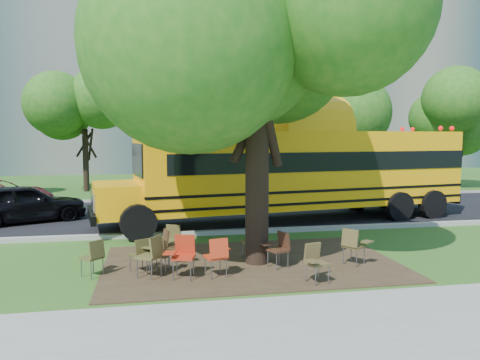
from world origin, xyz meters
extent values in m
plane|color=#28581B|center=(0.00, 0.00, 0.00)|extent=(160.00, 160.00, 0.00)
cube|color=gray|center=(0.00, -5.00, 0.02)|extent=(60.00, 4.00, 0.04)
cube|color=#382819|center=(1.00, -0.50, 0.01)|extent=(7.00, 4.50, 0.03)
cube|color=black|center=(0.00, 7.00, 0.02)|extent=(80.00, 8.00, 0.04)
cube|color=gray|center=(0.00, 3.00, 0.07)|extent=(80.00, 0.25, 0.14)
cube|color=gray|center=(0.00, 11.10, 0.07)|extent=(80.00, 0.25, 0.14)
cube|color=slate|center=(-8.00, 36.00, 11.00)|extent=(38.00, 16.00, 22.00)
cube|color=gray|center=(24.00, 38.00, 12.50)|extent=(30.00, 16.00, 25.00)
cylinder|color=black|center=(-5.00, 16.00, 1.75)|extent=(0.32, 0.32, 3.50)
sphere|color=#1D5E15|center=(-5.00, 16.00, 4.22)|extent=(4.80, 4.80, 4.80)
cylinder|color=black|center=(8.00, 14.00, 2.10)|extent=(0.38, 0.38, 4.20)
sphere|color=#1D5E15|center=(8.00, 14.00, 5.04)|extent=(5.60, 5.60, 5.60)
cylinder|color=black|center=(16.00, 13.00, 1.80)|extent=(0.34, 0.34, 3.60)
sphere|color=#1D5E15|center=(16.00, 13.00, 4.35)|extent=(5.00, 5.00, 5.00)
cylinder|color=black|center=(1.13, -0.53, 2.25)|extent=(0.56, 0.56, 4.50)
sphere|color=#1D5E15|center=(1.13, -0.53, 5.58)|extent=(7.20, 7.20, 7.20)
cube|color=#F7A307|center=(4.13, 4.88, 1.93)|extent=(12.24, 4.64, 2.66)
cube|color=black|center=(4.45, 4.94, 2.23)|extent=(11.60, 4.58, 0.65)
cube|color=#F7A307|center=(-2.44, 3.79, 1.09)|extent=(1.79, 2.59, 1.03)
cube|color=black|center=(4.13, 4.88, 1.25)|extent=(12.26, 4.68, 0.09)
cube|color=black|center=(4.13, 4.88, 0.85)|extent=(12.26, 4.68, 0.09)
cylinder|color=black|center=(-1.76, 2.53, 0.54)|extent=(1.13, 0.50, 1.09)
cylinder|color=black|center=(-2.20, 5.21, 0.54)|extent=(1.13, 0.50, 1.09)
cylinder|color=black|center=(7.46, 4.06, 0.54)|extent=(1.13, 0.50, 1.09)
cylinder|color=black|center=(7.02, 6.74, 0.54)|extent=(1.13, 0.50, 1.09)
cylinder|color=black|center=(8.96, 4.31, 0.54)|extent=(1.13, 0.50, 1.09)
cylinder|color=black|center=(8.52, 6.99, 0.54)|extent=(1.13, 0.50, 1.09)
cube|color=#433E1D|center=(-1.64, -0.80, 0.42)|extent=(0.52, 0.51, 0.05)
cube|color=#433E1D|center=(-1.55, -0.95, 0.62)|extent=(0.36, 0.26, 0.37)
cube|color=#433E1D|center=(-1.51, -0.58, 0.53)|extent=(0.31, 0.33, 0.03)
cylinder|color=slate|center=(-1.85, -0.75, 0.21)|extent=(0.02, 0.02, 0.42)
cylinder|color=slate|center=(-1.42, -0.86, 0.21)|extent=(0.02, 0.02, 0.42)
cube|color=#3D2B15|center=(-1.17, -0.89, 0.40)|extent=(0.47, 0.46, 0.04)
cube|color=#3D2B15|center=(-1.22, -1.04, 0.60)|extent=(0.37, 0.19, 0.36)
cube|color=#3D2B15|center=(-0.92, -0.84, 0.51)|extent=(0.27, 0.30, 0.03)
cylinder|color=slate|center=(-1.27, -0.70, 0.20)|extent=(0.02, 0.02, 0.40)
cylinder|color=slate|center=(-1.07, -1.08, 0.20)|extent=(0.02, 0.02, 0.40)
cube|color=brown|center=(-1.42, -1.26, 0.49)|extent=(0.62, 0.62, 0.05)
cube|color=brown|center=(-1.26, -1.37, 0.73)|extent=(0.33, 0.42, 0.44)
cube|color=brown|center=(-1.40, -0.96, 0.62)|extent=(0.39, 0.37, 0.03)
cylinder|color=slate|center=(-1.68, -1.31, 0.24)|extent=(0.03, 0.03, 0.49)
cylinder|color=slate|center=(-1.17, -1.21, 0.24)|extent=(0.03, 0.03, 0.49)
cube|color=#AE2812|center=(-0.70, -1.48, 0.49)|extent=(0.55, 0.54, 0.05)
cube|color=#AE2812|center=(-0.65, -1.29, 0.73)|extent=(0.45, 0.21, 0.44)
cube|color=#AE2812|center=(-0.99, -1.56, 0.62)|extent=(0.31, 0.36, 0.03)
cylinder|color=slate|center=(-0.56, -1.70, 0.24)|extent=(0.03, 0.03, 0.49)
cylinder|color=slate|center=(-0.83, -1.25, 0.24)|extent=(0.03, 0.03, 0.49)
cube|color=red|center=(0.00, -1.48, 0.47)|extent=(0.53, 0.51, 0.05)
cube|color=red|center=(0.05, -1.66, 0.70)|extent=(0.43, 0.20, 0.42)
cube|color=red|center=(0.21, -1.28, 0.59)|extent=(0.29, 0.34, 0.03)
cylinder|color=slate|center=(-0.21, -1.36, 0.23)|extent=(0.02, 0.02, 0.47)
cylinder|color=slate|center=(0.22, -1.61, 0.23)|extent=(0.02, 0.02, 0.47)
cube|color=brown|center=(2.02, -2.31, 0.44)|extent=(0.51, 0.49, 0.05)
cube|color=brown|center=(1.97, -2.15, 0.65)|extent=(0.40, 0.21, 0.39)
cube|color=brown|center=(1.84, -2.51, 0.55)|extent=(0.29, 0.32, 0.03)
cylinder|color=slate|center=(2.23, -2.42, 0.22)|extent=(0.02, 0.02, 0.44)
cylinder|color=slate|center=(1.81, -2.21, 0.22)|extent=(0.02, 0.02, 0.44)
cube|color=#3C2215|center=(1.52, -1.06, 0.44)|extent=(0.52, 0.53, 0.05)
cube|color=#3C2215|center=(1.68, -0.99, 0.66)|extent=(0.24, 0.40, 0.39)
cube|color=#3C2215|center=(1.30, -0.90, 0.56)|extent=(0.34, 0.31, 0.03)
cylinder|color=slate|center=(1.43, -1.28, 0.22)|extent=(0.02, 0.02, 0.44)
cylinder|color=slate|center=(1.60, -0.84, 0.22)|extent=(0.02, 0.02, 0.44)
cube|color=brown|center=(3.37, -1.12, 0.47)|extent=(0.59, 0.60, 0.05)
cube|color=brown|center=(3.22, -1.23, 0.70)|extent=(0.32, 0.40, 0.42)
cube|color=brown|center=(3.64, -1.24, 0.60)|extent=(0.37, 0.36, 0.03)
cylinder|color=slate|center=(3.42, -0.87, 0.23)|extent=(0.03, 0.03, 0.47)
cylinder|color=slate|center=(3.33, -1.37, 0.23)|extent=(0.03, 0.03, 0.47)
cube|color=#4B4620|center=(-2.66, -0.89, 0.43)|extent=(0.55, 0.55, 0.05)
cube|color=#4B4620|center=(-2.54, -1.01, 0.64)|extent=(0.33, 0.34, 0.38)
cube|color=#4B4620|center=(-2.60, -0.63, 0.54)|extent=(0.34, 0.34, 0.03)
cylinder|color=slate|center=(-2.89, -0.90, 0.21)|extent=(0.02, 0.02, 0.43)
cylinder|color=slate|center=(-2.43, -0.89, 0.21)|extent=(0.02, 0.02, 0.43)
cube|color=brown|center=(-0.90, 0.36, 0.43)|extent=(0.54, 0.53, 0.05)
cube|color=brown|center=(-0.82, 0.51, 0.64)|extent=(0.38, 0.26, 0.38)
cube|color=brown|center=(-1.16, 0.35, 0.55)|extent=(0.31, 0.34, 0.03)
cylinder|color=slate|center=(-0.83, 0.14, 0.22)|extent=(0.02, 0.02, 0.43)
cylinder|color=slate|center=(-0.96, 0.58, 0.22)|extent=(0.02, 0.02, 0.43)
cube|color=#412917|center=(-0.86, -0.17, 0.44)|extent=(0.48, 0.49, 0.05)
cube|color=#412917|center=(-1.03, -0.21, 0.66)|extent=(0.18, 0.40, 0.39)
cube|color=#412917|center=(-0.67, -0.36, 0.56)|extent=(0.32, 0.27, 0.03)
cylinder|color=slate|center=(-0.74, 0.04, 0.22)|extent=(0.02, 0.02, 0.44)
cylinder|color=slate|center=(-0.98, -0.37, 0.22)|extent=(0.02, 0.02, 0.44)
cube|color=#4C4721|center=(1.08, -0.20, 0.47)|extent=(0.47, 0.45, 0.05)
cube|color=#4C4721|center=(1.09, -0.39, 0.70)|extent=(0.42, 0.14, 0.42)
cube|color=#4C4721|center=(1.31, -0.04, 0.59)|extent=(0.25, 0.31, 0.03)
cylinder|color=slate|center=(0.88, -0.05, 0.23)|extent=(0.02, 0.02, 0.47)
cylinder|color=slate|center=(1.27, -0.36, 0.23)|extent=(0.02, 0.02, 0.47)
imported|color=black|center=(-5.82, 6.20, 0.71)|extent=(4.48, 3.26, 1.42)
camera|label=1|loc=(-1.31, -11.37, 3.07)|focal=35.00mm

